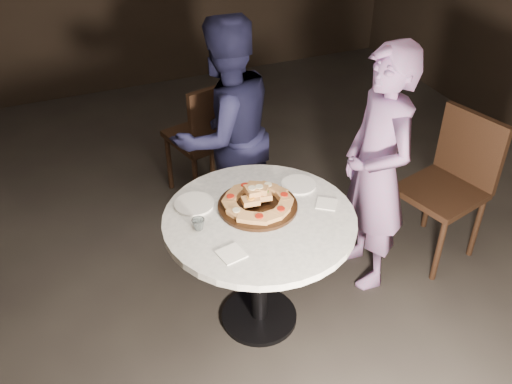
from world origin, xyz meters
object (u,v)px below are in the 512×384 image
chair_far (209,133)px  focaccia_pile (257,200)px  serving_board (258,206)px  chair_right (453,177)px  water_glass (198,224)px  diner_teal (377,172)px  table (259,238)px  diner_navy (225,134)px

chair_far → focaccia_pile: bearing=69.5°
serving_board → chair_right: chair_right is taller
water_glass → diner_teal: bearing=4.9°
table → focaccia_pile: bearing=75.4°
focaccia_pile → chair_right: 1.44m
water_glass → serving_board: bearing=9.2°
serving_board → diner_teal: 0.79m
water_glass → diner_navy: diner_navy is taller
table → serving_board: size_ratio=3.10×
diner_teal → focaccia_pile: bearing=-82.7°
table → water_glass: size_ratio=19.93×
table → chair_far: size_ratio=1.36×
water_glass → diner_navy: (0.46, 0.87, -0.02)m
focaccia_pile → diner_navy: (0.11, 0.81, -0.04)m
table → diner_teal: diner_teal is taller
focaccia_pile → chair_far: bearing=83.9°
chair_far → chair_right: 1.74m
chair_far → serving_board: bearing=69.5°
chair_far → chair_right: same height
water_glass → chair_right: size_ratio=0.07×
serving_board → water_glass: bearing=-170.8°
diner_navy → chair_right: bearing=135.3°
table → diner_teal: 0.83m
diner_navy → diner_teal: (0.68, -0.77, -0.00)m
serving_board → focaccia_pile: 0.04m
table → chair_far: 1.34m
serving_board → diner_navy: diner_navy is taller
focaccia_pile → water_glass: focaccia_pile is taller
water_glass → chair_right: (1.77, 0.12, -0.24)m
table → serving_board: bearing=73.9°
serving_board → diner_navy: bearing=82.7°
chair_right → diner_navy: (-1.31, 0.75, 0.22)m
chair_right → diner_teal: (-0.63, -0.03, 0.22)m
table → chair_far: bearing=83.3°
diner_navy → diner_teal: size_ratio=1.00×
chair_right → diner_navy: size_ratio=0.63×
table → focaccia_pile: focaccia_pile is taller
table → water_glass: bearing=175.6°
water_glass → diner_teal: size_ratio=0.04×
focaccia_pile → chair_far: chair_far is taller
focaccia_pile → diner_teal: 0.79m
diner_teal → diner_navy: bearing=-134.0°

